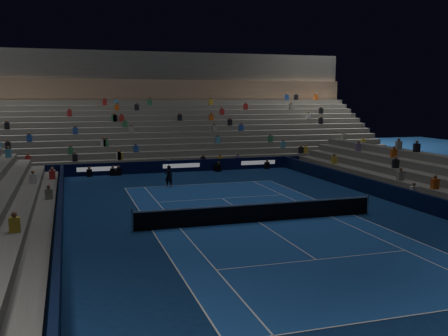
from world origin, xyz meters
TOP-DOWN VIEW (x-y plane):
  - ground at (0.00, 0.00)m, footprint 90.00×90.00m
  - court_surface at (0.00, 0.00)m, footprint 10.97×23.77m
  - sponsor_barrier_far at (0.00, 18.50)m, footprint 44.00×0.25m
  - sponsor_barrier_east at (9.70, 0.00)m, footprint 0.25×37.00m
  - sponsor_barrier_west at (-9.70, 0.00)m, footprint 0.25×37.00m
  - grandstand_main at (0.00, 27.90)m, footprint 44.00×15.20m
  - tennis_net at (0.00, 0.00)m, footprint 12.90×0.10m
  - tennis_player at (-2.43, 11.46)m, footprint 0.60×0.42m
  - broadcast_camera at (3.05, 17.85)m, footprint 0.54×0.95m

SIDE VIEW (x-z plane):
  - ground at x=0.00m, z-range 0.00..0.00m
  - court_surface at x=0.00m, z-range 0.00..0.01m
  - broadcast_camera at x=3.05m, z-range 0.01..0.62m
  - sponsor_barrier_far at x=0.00m, z-range 0.00..1.00m
  - sponsor_barrier_east at x=9.70m, z-range 0.00..1.00m
  - sponsor_barrier_west at x=-9.70m, z-range 0.00..1.00m
  - tennis_net at x=0.00m, z-range -0.05..1.05m
  - tennis_player at x=-2.43m, z-range 0.00..1.56m
  - grandstand_main at x=0.00m, z-range -2.22..8.98m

